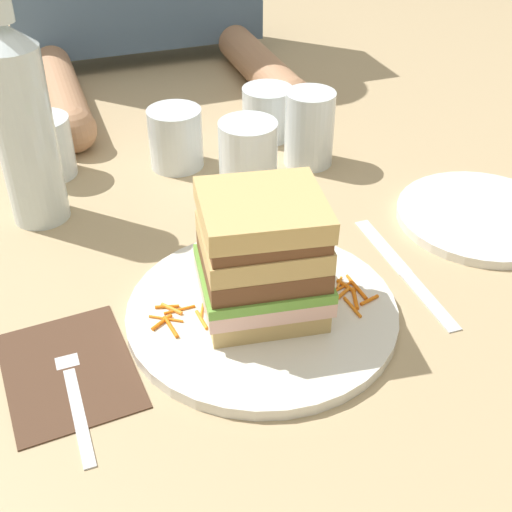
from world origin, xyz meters
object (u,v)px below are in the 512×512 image
object	(u,v)px
napkin_dark	(69,369)
side_plate	(481,216)
sandwich	(267,257)
empty_tumbler_0	(46,147)
juice_glass	(248,160)
main_plate	(267,312)
empty_tumbler_2	(309,128)
empty_tumbler_3	(267,113)
empty_tumbler_1	(173,139)
fork	(72,385)
water_bottle	(23,124)
knife	(406,273)

from	to	relation	value
napkin_dark	side_plate	world-z (taller)	side_plate
sandwich	empty_tumbler_0	distance (m)	0.39
juice_glass	side_plate	bearing A→B (deg)	-34.79
sandwich	empty_tumbler_0	size ratio (longest dim) A/B	1.64
main_plate	empty_tumbler_2	bearing A→B (deg)	59.69
empty_tumbler_3	side_plate	size ratio (longest dim) A/B	0.37
juice_glass	empty_tumbler_1	distance (m)	0.11
main_plate	fork	bearing A→B (deg)	-170.62
sandwich	fork	xyz separation A→B (m)	(-0.19, -0.03, -0.07)
fork	empty_tumbler_2	world-z (taller)	empty_tumbler_2
empty_tumbler_0	empty_tumbler_3	size ratio (longest dim) A/B	1.09
empty_tumbler_3	sandwich	bearing A→B (deg)	-110.60
main_plate	empty_tumbler_3	distance (m)	0.39
water_bottle	juice_glass	bearing A→B (deg)	-4.72
empty_tumbler_1	empty_tumbler_2	distance (m)	0.18
empty_tumbler_1	empty_tumbler_3	distance (m)	0.15
empty_tumbler_0	empty_tumbler_3	bearing A→B (deg)	1.90
main_plate	sandwich	size ratio (longest dim) A/B	2.03
side_plate	main_plate	bearing A→B (deg)	-165.46
empty_tumbler_2	side_plate	xyz separation A→B (m)	(0.13, -0.20, -0.04)
empty_tumbler_0	empty_tumbler_1	xyz separation A→B (m)	(0.16, -0.03, 0.00)
main_plate	empty_tumbler_0	size ratio (longest dim) A/B	3.33
water_bottle	side_plate	xyz separation A→B (m)	(0.48, -0.18, -0.11)
sandwich	water_bottle	bearing A→B (deg)	125.76
water_bottle	side_plate	bearing A→B (deg)	-20.68
sandwich	juice_glass	world-z (taller)	sandwich
sandwich	fork	bearing A→B (deg)	-170.33
fork	empty_tumbler_0	world-z (taller)	empty_tumbler_0
juice_glass	water_bottle	xyz separation A→B (m)	(-0.25, 0.02, 0.08)
sandwich	empty_tumbler_3	distance (m)	0.39
sandwich	side_plate	distance (m)	0.31
knife	empty_tumbler_3	bearing A→B (deg)	93.70
fork	knife	world-z (taller)	fork
empty_tumbler_1	empty_tumbler_2	world-z (taller)	empty_tumbler_2
empty_tumbler_0	empty_tumbler_1	distance (m)	0.16
napkin_dark	water_bottle	world-z (taller)	water_bottle
empty_tumbler_0	main_plate	bearing A→B (deg)	-65.26
napkin_dark	empty_tumbler_0	world-z (taller)	empty_tumbler_0
juice_glass	empty_tumbler_2	bearing A→B (deg)	21.69
juice_glass	empty_tumbler_3	size ratio (longest dim) A/B	1.25
main_plate	water_bottle	world-z (taller)	water_bottle
empty_tumbler_1	empty_tumbler_0	bearing A→B (deg)	168.82
water_bottle	knife	bearing A→B (deg)	-35.19
sandwich	empty_tumbler_2	xyz separation A→B (m)	(0.16, 0.27, -0.02)
fork	side_plate	distance (m)	0.49
water_bottle	sandwich	bearing A→B (deg)	-54.24
main_plate	empty_tumbler_3	bearing A→B (deg)	69.45
water_bottle	empty_tumbler_0	world-z (taller)	water_bottle
empty_tumbler_1	empty_tumbler_2	size ratio (longest dim) A/B	0.80
main_plate	water_bottle	distance (m)	0.34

